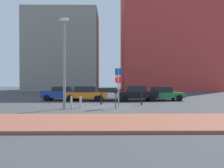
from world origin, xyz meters
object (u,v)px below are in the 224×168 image
parked_car_white (110,94)px  parked_car_blue (63,93)px  parked_car_black (137,93)px  traffic_bollard_mid (80,102)px  parked_car_green (163,93)px  traffic_bollard_near (142,99)px  parking_sign_post (119,82)px  street_lamp (64,55)px  traffic_bollard_edge (101,99)px  traffic_bollard_far (71,102)px  parked_car_orange (86,93)px  parking_meter (116,96)px

parked_car_white → parked_car_blue: bearing=176.1°
parked_car_black → parked_car_blue: bearing=175.2°
traffic_bollard_mid → parked_car_green: bearing=37.0°
traffic_bollard_near → parking_sign_post: bearing=-148.1°
parking_sign_post → street_lamp: street_lamp is taller
traffic_bollard_edge → parked_car_green: bearing=29.9°
parked_car_white → parked_car_black: size_ratio=0.95×
parked_car_green → traffic_bollard_far: bearing=-143.2°
parking_sign_post → traffic_bollard_near: size_ratio=2.83×
parked_car_black → traffic_bollard_edge: (-3.57, -3.19, -0.30)m
traffic_bollard_mid → parking_sign_post: bearing=10.6°
parked_car_blue → parked_car_green: 10.72m
parked_car_orange → traffic_bollard_near: bearing=-36.2°
parking_meter → traffic_bollard_near: bearing=45.6°
parking_meter → traffic_bollard_mid: bearing=168.6°
traffic_bollard_edge → parked_car_blue: bearing=138.3°
parking_sign_post → street_lamp: (-4.09, -0.97, 2.04)m
traffic_bollard_near → traffic_bollard_edge: size_ratio=1.11×
street_lamp → traffic_bollard_near: (6.14, 2.25, -3.44)m
traffic_bollard_mid → parked_car_blue: bearing=114.6°
parked_car_orange → traffic_bollard_near: (5.25, -3.84, -0.22)m
parked_car_orange → street_lamp: street_lamp is taller
traffic_bollard_far → traffic_bollard_edge: size_ratio=0.95×
parked_car_orange → parked_car_white: size_ratio=1.15×
traffic_bollard_edge → parking_sign_post: bearing=-50.1°
parked_car_black → traffic_bollard_near: parked_car_black is taller
parked_car_black → traffic_bollard_near: 3.65m
parked_car_green → street_lamp: 11.55m
traffic_bollard_edge → parked_car_white: bearing=77.6°
parking_meter → parked_car_orange: bearing=115.3°
parked_car_orange → traffic_bollard_mid: size_ratio=5.05×
parked_car_white → parking_sign_post: 5.41m
traffic_bollard_near → parking_meter: bearing=-134.4°
parking_sign_post → traffic_bollard_edge: 2.69m
parked_car_blue → parked_car_green: parked_car_blue is taller
street_lamp → traffic_bollard_edge: street_lamp is taller
parked_car_orange → parked_car_green: size_ratio=1.08×
parking_meter → parked_car_green: bearing=51.2°
traffic_bollard_edge → street_lamp: bearing=-134.4°
parked_car_white → traffic_bollard_far: parked_car_white is taller
parked_car_orange → parking_meter: size_ratio=3.18×
parking_sign_post → traffic_bollard_far: size_ratio=3.30×
traffic_bollard_near → traffic_bollard_far: (-5.61, -2.24, -0.08)m
parked_car_white → parked_car_orange: bearing=-177.6°
street_lamp → parked_car_green: bearing=35.2°
parking_meter → street_lamp: bearing=178.2°
parked_car_white → parking_sign_post: (0.68, -5.22, 1.23)m
traffic_bollard_edge → parked_car_black: bearing=41.7°
traffic_bollard_mid → traffic_bollard_near: bearing=20.1°
parked_car_black → traffic_bollard_near: (-0.08, -3.64, -0.24)m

